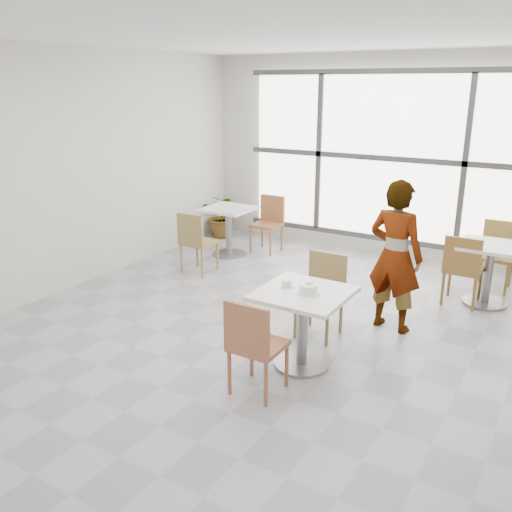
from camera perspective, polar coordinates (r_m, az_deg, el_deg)
The scene contains 18 objects.
floor at distance 5.72m, azimuth 1.58°, elevation -8.79°, with size 7.00×7.00×0.00m, color #9E9EA5.
ceiling at distance 5.14m, azimuth 1.88°, elevation 22.68°, with size 7.00×7.00×0.00m, color white.
wall_back at distance 8.41m, azimuth 13.80°, elevation 10.00°, with size 6.00×6.00×0.00m, color silver.
wall_left at distance 7.18m, azimuth -19.80°, elevation 8.23°, with size 7.00×7.00×0.00m, color silver.
window at distance 8.35m, azimuth 13.66°, elevation 9.96°, with size 4.60×0.07×2.52m.
main_table at distance 5.03m, azimuth 4.94°, elevation -6.15°, with size 0.80×0.80×0.75m.
chair_near at distance 4.56m, azimuth -0.29°, elevation -9.01°, with size 0.42×0.42×0.87m.
chair_far at distance 5.73m, azimuth 7.02°, elevation -3.43°, with size 0.42×0.42×0.87m.
oatmeal_bowl at distance 4.90m, azimuth 5.53°, elevation -3.42°, with size 0.21×0.21×0.09m.
coffee_cup at distance 5.04m, azimuth 3.18°, elevation -2.93°, with size 0.16×0.13×0.07m.
person at distance 5.88m, azimuth 14.43°, elevation -0.04°, with size 0.60×0.39×1.64m, color black.
bg_table_left at distance 8.35m, azimuth -2.88°, elevation 3.35°, with size 0.70×0.70×0.75m.
bg_table_right at distance 7.01m, azimuth 23.31°, elevation -0.93°, with size 0.70×0.70×0.75m.
bg_chair_left_near at distance 7.54m, azimuth -6.40°, elevation 1.79°, with size 0.42×0.42×0.87m.
bg_chair_left_far at distance 8.58m, azimuth 1.38°, elevation 3.85°, with size 0.42×0.42×0.87m.
bg_chair_right_near at distance 6.84m, azimuth 20.91°, elevation -0.98°, with size 0.42×0.42×0.87m.
bg_chair_right_far at distance 7.65m, azimuth 24.04°, elevation 0.55°, with size 0.42×0.42×0.87m.
plant_left at distance 9.40m, azimuth -3.48°, elevation 4.25°, with size 0.67×0.58×0.75m, color #377F39.
Camera 1 is at (2.53, -4.46, 2.55)m, focal length 38.04 mm.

